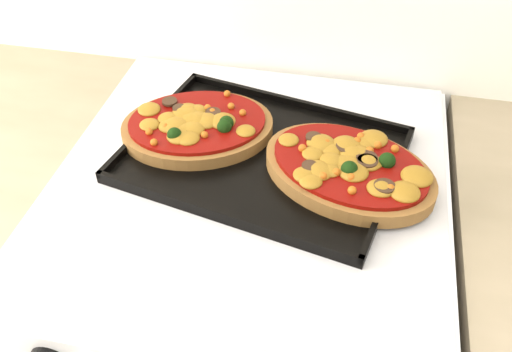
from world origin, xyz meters
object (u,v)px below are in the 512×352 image
(stove, at_px, (252,338))
(pizza_left, at_px, (197,125))
(pizza_right, at_px, (349,168))
(baking_tray, at_px, (263,154))

(stove, height_order, pizza_left, pizza_left)
(pizza_left, xyz_separation_m, pizza_right, (0.25, -0.06, 0.00))
(baking_tray, relative_size, pizza_left, 1.67)
(baking_tray, distance_m, pizza_left, 0.12)
(baking_tray, height_order, pizza_left, pizza_left)
(stove, bearing_deg, pizza_left, 146.63)
(stove, bearing_deg, baking_tray, 72.03)
(pizza_left, bearing_deg, stove, -33.37)
(stove, height_order, pizza_right, pizza_right)
(baking_tray, bearing_deg, pizza_left, 176.32)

